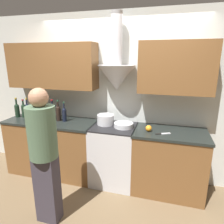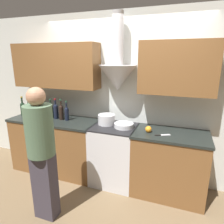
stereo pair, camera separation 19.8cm
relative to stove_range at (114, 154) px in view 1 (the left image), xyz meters
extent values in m
plane|color=brown|center=(0.00, -0.34, -0.47)|extent=(12.00, 12.00, 0.00)
cube|color=silver|center=(0.00, 0.33, 0.83)|extent=(8.40, 0.06, 2.60)
cone|color=silver|center=(0.00, 0.14, 1.17)|extent=(0.56, 0.56, 0.37)
cylinder|color=silver|center=(0.00, 0.14, 1.72)|extent=(0.16, 0.16, 0.72)
cube|color=brown|center=(-1.07, 0.15, 1.33)|extent=(1.48, 0.32, 0.70)
cube|color=brown|center=(0.83, 0.15, 1.33)|extent=(0.99, 0.32, 0.70)
cube|color=brown|center=(-1.07, 0.00, -0.02)|extent=(1.48, 0.60, 0.90)
cube|color=black|center=(-1.07, 0.00, 0.45)|extent=(1.51, 0.62, 0.03)
cube|color=brown|center=(0.83, 0.00, -0.02)|extent=(0.99, 0.60, 0.90)
cube|color=black|center=(0.83, 0.00, 0.45)|extent=(1.02, 0.62, 0.03)
cube|color=silver|center=(0.00, 0.00, -0.01)|extent=(0.66, 0.60, 0.91)
cube|color=black|center=(0.00, -0.30, -0.05)|extent=(0.46, 0.01, 0.41)
cube|color=black|center=(0.00, 0.00, 0.45)|extent=(0.66, 0.60, 0.02)
cube|color=silver|center=(0.00, 0.27, 0.39)|extent=(0.66, 0.06, 0.10)
cylinder|color=black|center=(-1.74, 0.01, 0.56)|extent=(0.08, 0.08, 0.19)
sphere|color=black|center=(-1.74, 0.01, 0.65)|extent=(0.08, 0.08, 0.08)
cylinder|color=black|center=(-1.74, 0.01, 0.73)|extent=(0.03, 0.03, 0.11)
cylinder|color=gold|center=(-1.74, 0.01, 0.79)|extent=(0.03, 0.03, 0.02)
cylinder|color=black|center=(-1.62, 0.04, 0.56)|extent=(0.08, 0.08, 0.19)
sphere|color=black|center=(-1.62, 0.04, 0.65)|extent=(0.07, 0.07, 0.07)
cylinder|color=black|center=(-1.62, 0.04, 0.71)|extent=(0.03, 0.03, 0.08)
cylinder|color=maroon|center=(-1.62, 0.04, 0.76)|extent=(0.03, 0.03, 0.02)
cylinder|color=black|center=(-1.53, 0.03, 0.57)|extent=(0.07, 0.07, 0.21)
sphere|color=black|center=(-1.53, 0.03, 0.67)|extent=(0.07, 0.07, 0.07)
cylinder|color=black|center=(-1.53, 0.03, 0.73)|extent=(0.03, 0.03, 0.10)
cylinder|color=gold|center=(-1.53, 0.03, 0.79)|extent=(0.03, 0.03, 0.02)
cylinder|color=black|center=(-1.45, 0.03, 0.57)|extent=(0.08, 0.08, 0.21)
sphere|color=black|center=(-1.45, 0.03, 0.67)|extent=(0.07, 0.07, 0.07)
cylinder|color=black|center=(-1.45, 0.03, 0.73)|extent=(0.03, 0.03, 0.10)
cylinder|color=#234C33|center=(-1.45, 0.03, 0.79)|extent=(0.03, 0.03, 0.02)
cylinder|color=black|center=(-1.35, 0.02, 0.56)|extent=(0.07, 0.07, 0.19)
sphere|color=black|center=(-1.35, 0.02, 0.66)|extent=(0.07, 0.07, 0.07)
cylinder|color=black|center=(-1.35, 0.02, 0.71)|extent=(0.03, 0.03, 0.08)
cylinder|color=#234C33|center=(-1.35, 0.02, 0.77)|extent=(0.03, 0.03, 0.02)
cylinder|color=black|center=(-1.25, 0.02, 0.55)|extent=(0.07, 0.07, 0.18)
sphere|color=black|center=(-1.25, 0.02, 0.65)|extent=(0.07, 0.07, 0.07)
cylinder|color=black|center=(-1.25, 0.02, 0.71)|extent=(0.03, 0.03, 0.09)
cylinder|color=gold|center=(-1.25, 0.02, 0.77)|extent=(0.03, 0.03, 0.02)
cylinder|color=black|center=(-1.15, 0.04, 0.56)|extent=(0.07, 0.07, 0.19)
sphere|color=black|center=(-1.15, 0.04, 0.65)|extent=(0.07, 0.07, 0.07)
cylinder|color=black|center=(-1.15, 0.04, 0.72)|extent=(0.03, 0.03, 0.10)
cylinder|color=#234C33|center=(-1.15, 0.04, 0.78)|extent=(0.03, 0.03, 0.02)
cylinder|color=black|center=(-1.05, 0.03, 0.57)|extent=(0.08, 0.08, 0.21)
sphere|color=black|center=(-1.05, 0.03, 0.67)|extent=(0.08, 0.08, 0.08)
cylinder|color=black|center=(-1.05, 0.03, 0.74)|extent=(0.03, 0.03, 0.09)
cylinder|color=maroon|center=(-1.05, 0.03, 0.80)|extent=(0.03, 0.03, 0.02)
cylinder|color=black|center=(-0.94, 0.02, 0.57)|extent=(0.08, 0.08, 0.21)
sphere|color=black|center=(-0.94, 0.02, 0.67)|extent=(0.07, 0.07, 0.07)
cylinder|color=black|center=(-0.94, 0.02, 0.74)|extent=(0.03, 0.03, 0.10)
cylinder|color=#234C33|center=(-0.94, 0.02, 0.80)|extent=(0.03, 0.03, 0.02)
cylinder|color=black|center=(-0.83, 0.02, 0.56)|extent=(0.07, 0.07, 0.19)
sphere|color=black|center=(-0.83, 0.02, 0.65)|extent=(0.07, 0.07, 0.07)
cylinder|color=black|center=(-0.83, 0.02, 0.71)|extent=(0.03, 0.03, 0.10)
cylinder|color=#234C33|center=(-0.83, 0.02, 0.77)|extent=(0.03, 0.03, 0.02)
cylinder|color=silver|center=(-0.15, 0.06, 0.54)|extent=(0.26, 0.26, 0.15)
cylinder|color=silver|center=(0.15, 0.01, 0.50)|extent=(0.29, 0.29, 0.07)
sphere|color=orange|center=(0.52, -0.07, 0.51)|extent=(0.09, 0.09, 0.09)
cube|color=silver|center=(0.76, -0.10, 0.47)|extent=(0.13, 0.09, 0.01)
cube|color=black|center=(0.66, -0.15, 0.47)|extent=(0.08, 0.06, 0.01)
cube|color=#38333D|center=(-0.55, -0.97, -0.05)|extent=(0.27, 0.17, 0.85)
cylinder|color=#4C664C|center=(-0.55, -0.97, 0.67)|extent=(0.32, 0.32, 0.59)
sphere|color=#AD7A5B|center=(-0.55, -0.97, 1.06)|extent=(0.21, 0.21, 0.21)
camera|label=1|loc=(0.75, -2.73, 1.47)|focal=32.00mm
camera|label=2|loc=(0.94, -2.67, 1.47)|focal=32.00mm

